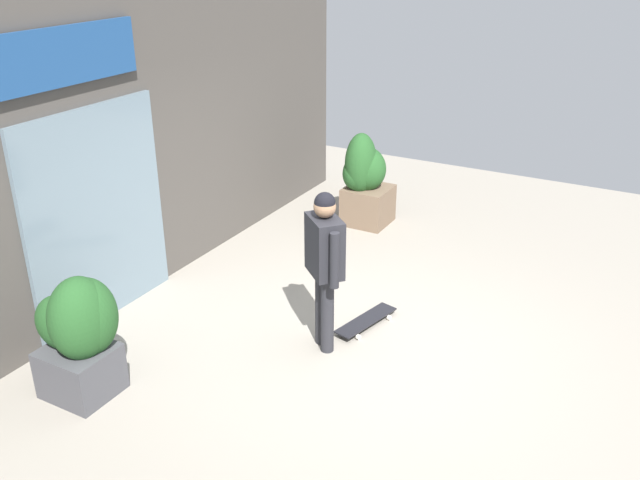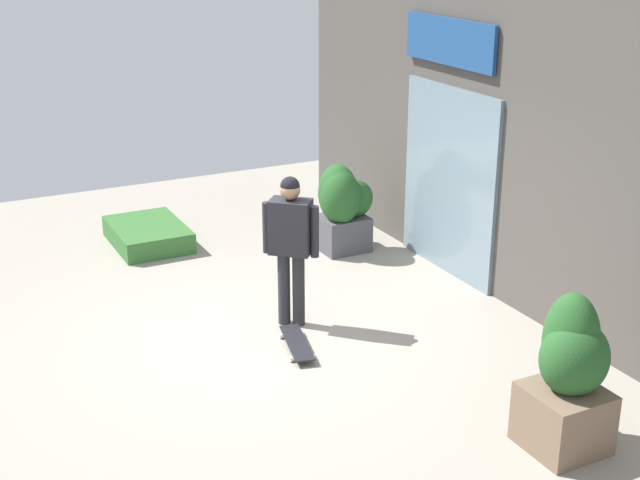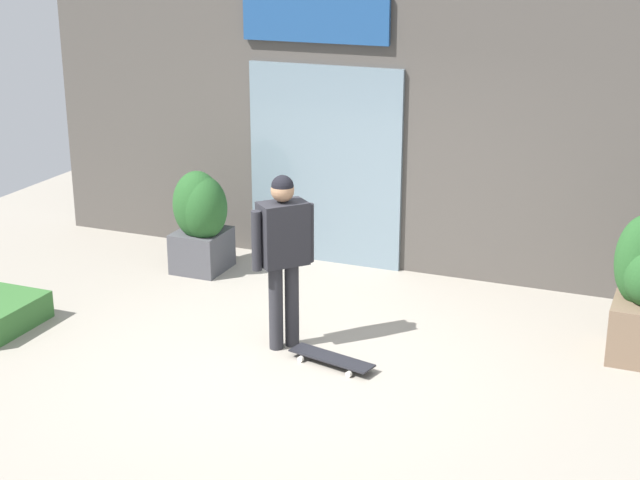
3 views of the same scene
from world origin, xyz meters
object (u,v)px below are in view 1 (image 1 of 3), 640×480
Objects in this scene: skateboard at (366,320)px; planter_box_right at (364,179)px; planter_box_left at (79,331)px; skateboarder at (325,256)px.

planter_box_right is (2.51, 1.24, 0.60)m from skateboard.
planter_box_left is 4.74m from planter_box_right.
skateboarder is 1.40× the size of planter_box_left.
planter_box_left is (-1.67, 1.50, -0.36)m from skateboarder.
skateboarder is 2.28m from planter_box_left.
planter_box_right is at bearing 39.72° from skateboard.
skateboard is at bearing -153.70° from planter_box_right.
planter_box_right is (3.05, 1.04, -0.33)m from skateboarder.
skateboard is at bearing 21.35° from skateboarder.
planter_box_left is 0.88× the size of planter_box_right.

